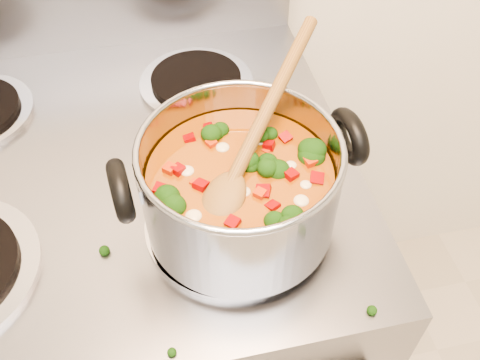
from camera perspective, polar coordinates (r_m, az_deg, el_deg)
electric_range at (r=1.15m, az=-10.92°, el=-13.94°), size 0.74×0.67×1.08m
stockpot at (r=0.62m, az=-0.02°, el=-0.76°), size 0.29×0.23×0.14m
wooden_spoon at (r=0.61m, az=0.87°, el=3.34°), size 0.21×0.26×0.10m
cooktop_crumbs at (r=0.70m, az=-4.74°, el=-2.83°), size 0.21×0.37×0.01m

